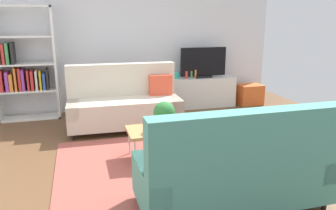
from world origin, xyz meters
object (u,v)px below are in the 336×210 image
Objects in this scene: couch_green at (234,168)px; bottle_0 at (186,75)px; storage_trunk at (250,94)px; vase_0 at (176,75)px; bottle_2 at (195,74)px; bookshelf at (23,68)px; coffee_table at (168,130)px; table_book_0 at (159,126)px; bottle_1 at (191,75)px; tv_console at (202,92)px; couch_beige at (125,103)px; potted_plant at (164,114)px; tv at (203,63)px.

bottle_0 is at bearing 78.02° from couch_green.
bottle_0 is (-1.48, 0.06, 0.50)m from storage_trunk.
vase_0 is 0.41m from bottle_2.
vase_0 is (2.97, 0.03, -0.28)m from bookshelf.
couch_green is 1.45m from coffee_table.
couch_green is 1.53m from table_book_0.
bottle_2 is at bearing 177.31° from storage_trunk.
bottle_1 reaches higher than table_book_0.
storage_trunk is 3.36× the size of bottle_1.
coffee_table is 0.79× the size of tv_console.
bottle_2 is (-0.18, -0.04, 0.41)m from tv_console.
coffee_table is at bearing -137.61° from storage_trunk.
couch_beige reaches higher than potted_plant.
couch_green is 13.63× the size of vase_0.
storage_trunk is at bearing 58.49° from couch_green.
potted_plant is at bearing 104.11° from couch_beige.
vase_0 reaches higher than tv_console.
couch_green reaches higher than storage_trunk.
bookshelf is 13.57× the size of bottle_1.
couch_beige is 1.74× the size of coffee_table.
table_book_0 is (2.00, -2.38, -0.55)m from bookshelf.
storage_trunk is 1.36× the size of potted_plant.
bottle_2 reaches higher than tv_console.
tv reaches higher than couch_beige.
potted_plant is at bearing -117.08° from bottle_1.
bookshelf is 3.16m from table_book_0.
couch_beige is 1.47m from coffee_table.
table_book_0 is (-0.39, 1.48, -0.01)m from couch_green.
potted_plant is 2.65m from bottle_0.
table_book_0 is 1.55× the size of bottle_1.
tv_console is at bearing 8.46° from bottle_1.
couch_beige is at bearing -149.78° from bottle_2.
bottle_0 is at bearing 177.68° from storage_trunk.
table_book_0 is at bearing -118.88° from bottle_1.
bookshelf is 11.76× the size of bottle_2.
bottle_2 is at bearing 0.00° from bottle_0.
bookshelf is at bearing -29.51° from couch_beige.
bottle_2 is (0.40, -0.09, 0.02)m from vase_0.
potted_plant is at bearing -121.50° from tv_console.
bottle_0 reaches higher than vase_0.
bottle_0 is (1.06, 2.38, 0.33)m from coffee_table.
tv_console reaches higher than storage_trunk.
tv is 2.85m from table_book_0.
tv reaches higher than vase_0.
storage_trunk is (4.65, -0.12, -0.77)m from bookshelf.
storage_trunk is 3.53m from potted_plant.
couch_beige is 5.00× the size of potted_plant.
bottle_2 reaches higher than potted_plant.
potted_plant reaches higher than bottle_0.
bookshelf is at bearing 121.32° from couch_green.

